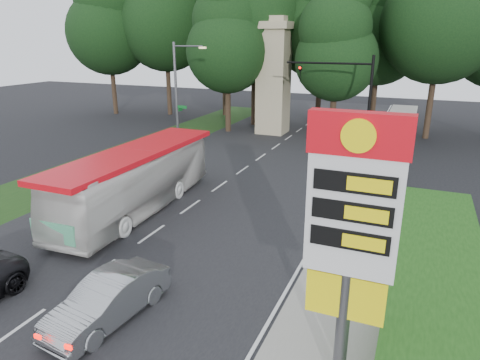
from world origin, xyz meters
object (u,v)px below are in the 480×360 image
at_px(gas_station_pylon, 352,222).
at_px(sedan_silver, 108,299).
at_px(monument, 274,76).
at_px(transit_bus, 136,181).
at_px(traffic_signal_mast, 351,92).
at_px(streetlight_signs, 178,91).

bearing_deg(gas_station_pylon, sedan_silver, -179.57).
distance_m(gas_station_pylon, sedan_silver, 7.92).
height_order(monument, transit_bus, monument).
distance_m(gas_station_pylon, transit_bus, 14.11).
distance_m(traffic_signal_mast, streetlight_signs, 12.83).
bearing_deg(streetlight_signs, transit_bus, -69.03).
xyz_separation_m(monument, sedan_silver, (4.23, -28.06, -4.40)).
bearing_deg(sedan_silver, transit_bus, 126.74).
distance_m(monument, sedan_silver, 28.71).
bearing_deg(monument, streetlight_signs, -121.97).
relative_size(transit_bus, sedan_silver, 2.60).
height_order(gas_station_pylon, monument, monument).
xyz_separation_m(traffic_signal_mast, streetlight_signs, (-12.67, -1.99, -0.23)).
height_order(gas_station_pylon, traffic_signal_mast, traffic_signal_mast).
bearing_deg(streetlight_signs, traffic_signal_mast, 8.92).
bearing_deg(transit_bus, gas_station_pylon, -37.12).
height_order(traffic_signal_mast, monument, monument).
bearing_deg(streetlight_signs, sedan_silver, -65.34).
height_order(gas_station_pylon, transit_bus, gas_station_pylon).
relative_size(streetlight_signs, monument, 0.80).
relative_size(gas_station_pylon, transit_bus, 0.62).
distance_m(gas_station_pylon, monument, 30.17).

